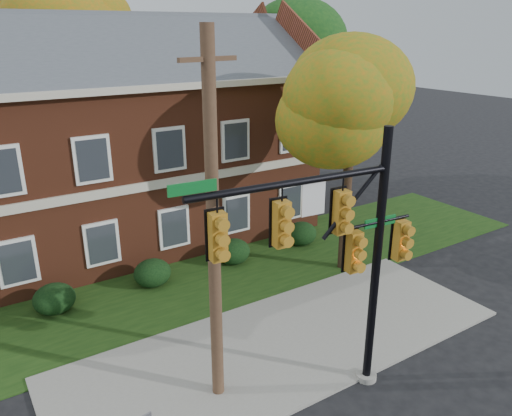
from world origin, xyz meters
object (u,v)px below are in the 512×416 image
hedge_right (233,252)px  hedge_center (152,273)px  tree_far_rear (74,34)px  traffic_signal (338,243)px  hedge_far_right (301,234)px  tree_near_right (360,101)px  hedge_left (54,299)px  apartment_building (99,131)px  tree_right_rear (300,48)px  utility_pole (213,230)px

hedge_right → hedge_center: bearing=180.0°
hedge_right → tree_far_rear: size_ratio=0.12×
tree_far_rear → traffic_signal: bearing=-89.0°
hedge_far_right → tree_far_rear: 16.51m
tree_far_rear → hedge_far_right: bearing=-66.6°
tree_near_right → hedge_left: bearing=165.2°
tree_near_right → traffic_signal: 7.97m
apartment_building → hedge_far_right: 9.82m
tree_right_rear → tree_far_rear: bearing=145.0°
hedge_far_right → tree_right_rear: (4.31, 6.11, 7.60)m
tree_right_rear → hedge_center: bearing=-151.6°
apartment_building → hedge_left: size_ratio=13.43×
tree_right_rear → tree_far_rear: (-9.97, 6.98, 0.72)m
apartment_building → tree_far_rear: size_ratio=1.63×
tree_near_right → utility_pole: bearing=-155.3°
hedge_left → tree_right_rear: bearing=22.4°
apartment_building → traffic_signal: 13.46m
hedge_far_right → tree_far_rear: tree_far_rear is taller
tree_right_rear → traffic_signal: 17.56m
utility_pole → apartment_building: bearing=78.8°
hedge_right → utility_pole: bearing=-123.2°
hedge_right → tree_far_rear: bearing=99.4°
tree_near_right → traffic_signal: tree_near_right is taller
utility_pole → tree_right_rear: bearing=38.8°
traffic_signal → utility_pole: bearing=152.4°
hedge_left → utility_pole: size_ratio=0.15×
apartment_building → tree_near_right: 10.97m
tree_right_rear → hedge_right: bearing=-142.0°
hedge_center → tree_near_right: tree_near_right is taller
hedge_left → tree_right_rear: size_ratio=0.13×
hedge_right → traffic_signal: 9.13m
hedge_left → traffic_signal: 10.35m
apartment_building → tree_near_right: apartment_building is taller
hedge_left → tree_far_rear: (4.84, 13.09, 8.32)m
tree_near_right → tree_right_rear: bearing=65.4°
hedge_right → hedge_far_right: (3.50, 0.00, 0.00)m
apartment_building → traffic_signal: size_ratio=2.68×
hedge_right → hedge_far_right: 3.50m
hedge_far_right → traffic_signal: 10.40m
tree_near_right → hedge_center: bearing=158.6°
hedge_center → tree_far_rear: 15.57m
tree_near_right → traffic_signal: bearing=-136.5°
hedge_right → tree_right_rear: (7.81, 6.11, 7.60)m
hedge_far_right → utility_pole: utility_pole is taller
hedge_far_right → tree_near_right: tree_near_right is taller
hedge_far_right → traffic_signal: (-5.30, -8.09, 3.83)m
hedge_right → hedge_far_right: bearing=0.0°
hedge_center → hedge_far_right: size_ratio=1.00×
traffic_signal → utility_pole: size_ratio=0.76×
hedge_far_right → tree_far_rear: size_ratio=0.12×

